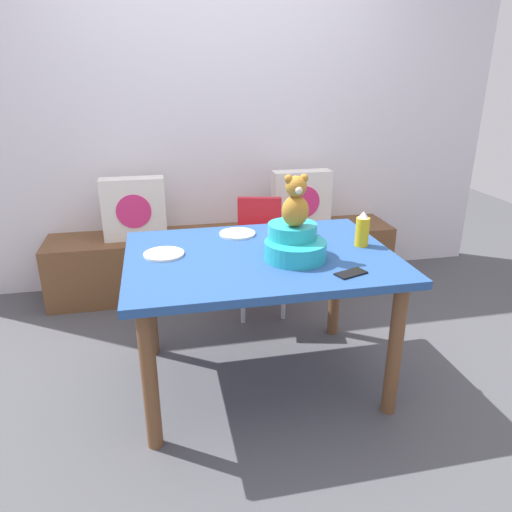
% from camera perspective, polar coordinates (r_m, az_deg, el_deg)
% --- Properties ---
extents(ground_plane, '(8.00, 8.00, 0.00)m').
position_cam_1_polar(ground_plane, '(2.73, 0.45, -14.41)').
color(ground_plane, '#4C4C51').
extents(back_wall, '(4.40, 0.10, 2.60)m').
position_cam_1_polar(back_wall, '(3.71, -4.69, 16.67)').
color(back_wall, silver).
rests_on(back_wall, ground_plane).
extents(window_bench, '(2.60, 0.44, 0.46)m').
position_cam_1_polar(window_bench, '(3.69, -3.65, -0.44)').
color(window_bench, brown).
rests_on(window_bench, ground_plane).
extents(pillow_floral_left, '(0.44, 0.15, 0.44)m').
position_cam_1_polar(pillow_floral_left, '(3.50, -14.39, 5.49)').
color(pillow_floral_left, white).
rests_on(pillow_floral_left, window_bench).
extents(pillow_floral_right, '(0.44, 0.15, 0.44)m').
position_cam_1_polar(pillow_floral_right, '(3.66, 5.44, 6.71)').
color(pillow_floral_right, white).
rests_on(pillow_floral_right, window_bench).
extents(dining_table, '(1.32, 0.97, 0.74)m').
position_cam_1_polar(dining_table, '(2.41, 0.49, -1.91)').
color(dining_table, '#264C8C').
rests_on(dining_table, ground_plane).
extents(highchair, '(0.40, 0.50, 0.79)m').
position_cam_1_polar(highchair, '(3.22, 0.37, 1.81)').
color(highchair, red).
rests_on(highchair, ground_plane).
extents(infant_seat_teal, '(0.30, 0.33, 0.16)m').
position_cam_1_polar(infant_seat_teal, '(2.31, 4.60, 1.49)').
color(infant_seat_teal, '#24A8B1').
rests_on(infant_seat_teal, dining_table).
extents(teddy_bear, '(0.13, 0.12, 0.25)m').
position_cam_1_polar(teddy_bear, '(2.25, 4.76, 6.44)').
color(teddy_bear, '#B07829').
rests_on(teddy_bear, infant_seat_teal).
extents(ketchup_bottle, '(0.07, 0.07, 0.18)m').
position_cam_1_polar(ketchup_bottle, '(2.52, 12.60, 3.09)').
color(ketchup_bottle, gold).
rests_on(ketchup_bottle, dining_table).
extents(coffee_mug, '(0.12, 0.08, 0.09)m').
position_cam_1_polar(coffee_mug, '(2.65, 5.19, 3.51)').
color(coffee_mug, '#335999').
rests_on(coffee_mug, dining_table).
extents(dinner_plate_near, '(0.20, 0.20, 0.01)m').
position_cam_1_polar(dinner_plate_near, '(2.40, -10.96, 0.24)').
color(dinner_plate_near, white).
rests_on(dinner_plate_near, dining_table).
extents(dinner_plate_far, '(0.20, 0.20, 0.01)m').
position_cam_1_polar(dinner_plate_far, '(2.66, -2.24, 2.69)').
color(dinner_plate_far, white).
rests_on(dinner_plate_far, dining_table).
extents(cell_phone, '(0.16, 0.11, 0.01)m').
position_cam_1_polar(cell_phone, '(2.18, 11.29, -2.05)').
color(cell_phone, black).
rests_on(cell_phone, dining_table).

